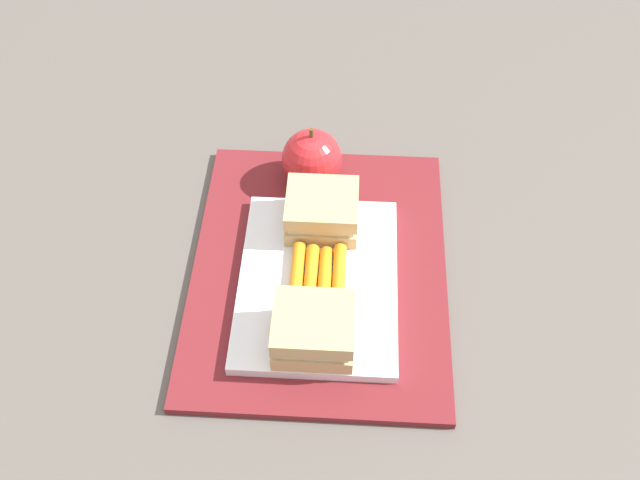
% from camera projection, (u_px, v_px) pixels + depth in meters
% --- Properties ---
extents(ground_plane, '(2.40, 2.40, 0.00)m').
position_uv_depth(ground_plane, '(319.00, 272.00, 0.82)').
color(ground_plane, '#56514C').
extents(lunchbag_mat, '(0.36, 0.28, 0.01)m').
position_uv_depth(lunchbag_mat, '(319.00, 270.00, 0.82)').
color(lunchbag_mat, maroon).
rests_on(lunchbag_mat, ground_plane).
extents(food_tray, '(0.23, 0.17, 0.01)m').
position_uv_depth(food_tray, '(318.00, 282.00, 0.80)').
color(food_tray, white).
rests_on(food_tray, lunchbag_mat).
extents(sandwich_half_left, '(0.07, 0.08, 0.04)m').
position_uv_depth(sandwich_half_left, '(314.00, 329.00, 0.73)').
color(sandwich_half_left, tan).
rests_on(sandwich_half_left, food_tray).
extents(sandwich_half_right, '(0.07, 0.08, 0.04)m').
position_uv_depth(sandwich_half_right, '(322.00, 211.00, 0.82)').
color(sandwich_half_right, tan).
rests_on(sandwich_half_right, food_tray).
extents(carrot_sticks_bundle, '(0.08, 0.06, 0.02)m').
position_uv_depth(carrot_sticks_bundle, '(318.00, 275.00, 0.79)').
color(carrot_sticks_bundle, orange).
rests_on(carrot_sticks_bundle, food_tray).
extents(apple, '(0.07, 0.07, 0.08)m').
position_uv_depth(apple, '(312.00, 159.00, 0.87)').
color(apple, red).
rests_on(apple, lunchbag_mat).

